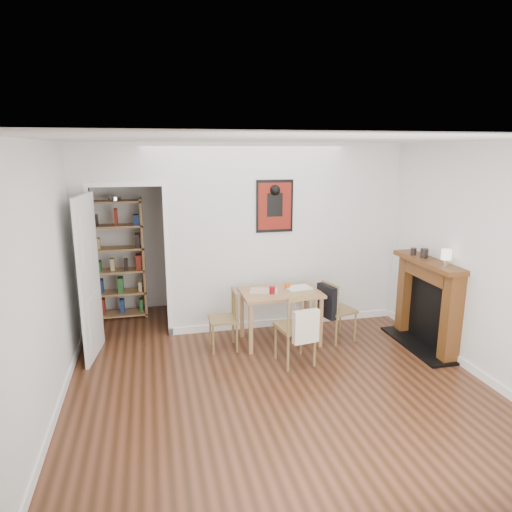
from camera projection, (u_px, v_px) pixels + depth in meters
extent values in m
plane|color=brown|center=(271.00, 372.00, 5.28)|extent=(5.20, 5.20, 0.00)
plane|color=silver|center=(230.00, 225.00, 7.45)|extent=(4.50, 0.00, 4.50)
plane|color=silver|center=(394.00, 374.00, 2.52)|extent=(4.50, 0.00, 4.50)
plane|color=silver|center=(51.00, 276.00, 4.48)|extent=(0.00, 5.20, 5.20)
plane|color=silver|center=(452.00, 252.00, 5.48)|extent=(0.00, 5.20, 5.20)
plane|color=silver|center=(273.00, 140.00, 4.68)|extent=(5.20, 5.20, 0.00)
cube|color=silver|center=(285.00, 237.00, 6.44)|extent=(3.35, 0.10, 2.60)
cube|color=silver|center=(83.00, 246.00, 5.84)|extent=(0.25, 0.10, 2.60)
cube|color=silver|center=(124.00, 164.00, 5.73)|extent=(0.90, 0.10, 0.55)
cube|color=white|center=(93.00, 267.00, 5.92)|extent=(0.06, 0.14, 2.05)
cube|color=white|center=(168.00, 262.00, 6.13)|extent=(0.06, 0.14, 2.05)
cube|color=white|center=(285.00, 322.00, 6.67)|extent=(3.35, 0.02, 0.10)
cube|color=white|center=(53.00, 423.00, 4.20)|extent=(0.02, 4.00, 0.10)
cube|color=white|center=(474.00, 371.00, 5.20)|extent=(0.02, 4.00, 0.10)
cube|color=white|center=(89.00, 278.00, 5.48)|extent=(0.15, 0.80, 2.00)
cube|color=black|center=(275.00, 206.00, 6.23)|extent=(0.52, 0.02, 0.72)
cube|color=maroon|center=(275.00, 206.00, 6.22)|extent=(0.46, 0.00, 0.64)
cube|color=#A87C4E|center=(281.00, 293.00, 5.95)|extent=(1.03, 0.66, 0.04)
cube|color=#A87C4E|center=(251.00, 329.00, 5.67)|extent=(0.05, 0.05, 0.67)
cube|color=#A87C4E|center=(320.00, 323.00, 5.87)|extent=(0.05, 0.05, 0.67)
cube|color=#A87C4E|center=(242.00, 314.00, 6.18)|extent=(0.05, 0.05, 0.67)
cube|color=#A87C4E|center=(306.00, 308.00, 6.39)|extent=(0.05, 0.05, 0.67)
cube|color=black|center=(326.00, 301.00, 5.94)|extent=(0.18, 0.35, 0.43)
cube|color=beige|center=(305.00, 326.00, 5.17)|extent=(0.32, 0.15, 0.39)
cube|color=#A87C4E|center=(94.00, 260.00, 6.76)|extent=(0.04, 0.30, 1.81)
cube|color=#A87C4E|center=(144.00, 258.00, 6.92)|extent=(0.04, 0.30, 1.81)
cube|color=#A87C4E|center=(123.00, 313.00, 7.04)|extent=(0.76, 0.30, 0.03)
cube|color=#A87C4E|center=(120.00, 271.00, 6.88)|extent=(0.76, 0.30, 0.03)
cube|color=#A87C4E|center=(115.00, 201.00, 6.64)|extent=(0.76, 0.30, 0.03)
cube|color=maroon|center=(119.00, 259.00, 6.84)|extent=(0.67, 0.25, 0.25)
cube|color=#5E2D16|center=(451.00, 319.00, 5.40)|extent=(0.20, 0.16, 1.10)
cube|color=#5E2D16|center=(406.00, 294.00, 6.34)|extent=(0.20, 0.16, 1.10)
cube|color=#5E2D16|center=(429.00, 262.00, 5.73)|extent=(0.30, 1.21, 0.06)
cube|color=#5E2D16|center=(430.00, 272.00, 5.77)|extent=(0.20, 0.85, 0.20)
cube|color=black|center=(430.00, 312.00, 5.91)|extent=(0.08, 0.81, 0.88)
cube|color=black|center=(419.00, 344.00, 5.98)|extent=(0.45, 1.25, 0.03)
cylinder|color=maroon|center=(272.00, 290.00, 5.83)|extent=(0.08, 0.08, 0.10)
sphere|color=#DC500B|center=(287.00, 285.00, 6.06)|extent=(0.08, 0.08, 0.08)
cube|color=beige|center=(264.00, 291.00, 5.96)|extent=(0.43, 0.37, 0.00)
cube|color=white|center=(298.00, 288.00, 6.07)|extent=(0.35, 0.27, 0.02)
cylinder|color=silver|center=(446.00, 262.00, 5.44)|extent=(0.06, 0.06, 0.07)
cylinder|color=#EBE5C4|center=(446.00, 254.00, 5.41)|extent=(0.12, 0.12, 0.12)
cylinder|color=black|center=(424.00, 253.00, 5.81)|extent=(0.10, 0.10, 0.12)
cylinder|color=black|center=(414.00, 251.00, 5.97)|extent=(0.07, 0.07, 0.09)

